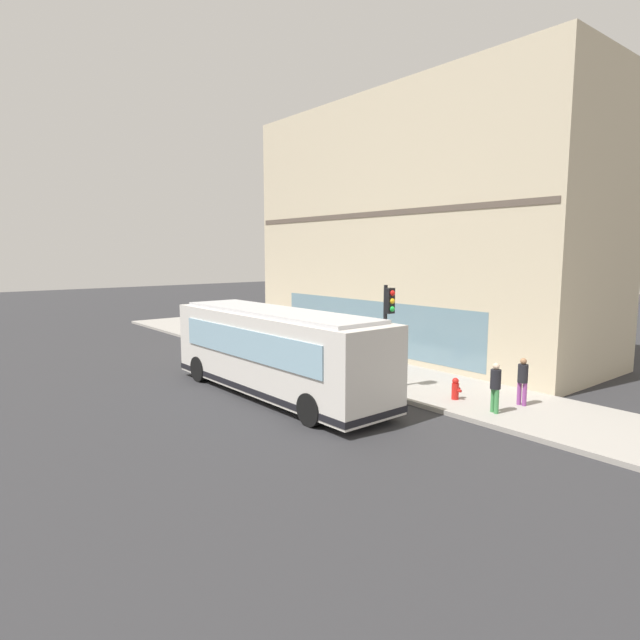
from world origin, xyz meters
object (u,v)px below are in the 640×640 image
at_px(traffic_light_near_corner, 388,317).
at_px(pedestrian_by_light_pole, 495,384).
at_px(fire_hydrant, 455,389).
at_px(newspaper_vending_box, 360,366).
at_px(pedestrian_near_building_entrance, 523,378).
at_px(pedestrian_near_hydrant, 238,321).
at_px(pedestrian_walking_along_curb, 286,327).
at_px(city_bus_nearside, 275,352).

relative_size(traffic_light_near_corner, pedestrian_by_light_pole, 2.41).
bearing_deg(traffic_light_near_corner, fire_hydrant, -70.05).
bearing_deg(newspaper_vending_box, pedestrian_near_building_entrance, -77.11).
bearing_deg(pedestrian_near_building_entrance, pedestrian_near_hydrant, 90.08).
relative_size(fire_hydrant, pedestrian_by_light_pole, 0.47).
bearing_deg(pedestrian_near_building_entrance, fire_hydrant, 121.57).
bearing_deg(fire_hydrant, pedestrian_by_light_pole, -100.30).
bearing_deg(traffic_light_near_corner, newspaper_vending_box, 74.34).
bearing_deg(pedestrian_walking_along_curb, pedestrian_by_light_pole, -98.51).
bearing_deg(newspaper_vending_box, pedestrian_by_light_pole, -90.01).
height_order(pedestrian_near_hydrant, pedestrian_near_building_entrance, pedestrian_near_hydrant).
relative_size(pedestrian_near_hydrant, pedestrian_walking_along_curb, 1.01).
xyz_separation_m(fire_hydrant, pedestrian_near_hydrant, (1.07, 16.07, 0.57)).
xyz_separation_m(city_bus_nearside, pedestrian_walking_along_curb, (5.89, 7.65, -0.48)).
xyz_separation_m(fire_hydrant, newspaper_vending_box, (-0.30, 4.32, 0.09)).
bearing_deg(fire_hydrant, city_bus_nearside, 131.02).
height_order(pedestrian_near_hydrant, pedestrian_walking_along_curb, pedestrian_near_hydrant).
xyz_separation_m(pedestrian_near_hydrant, pedestrian_near_building_entrance, (0.03, -17.85, -0.05)).
xyz_separation_m(city_bus_nearside, traffic_light_near_corner, (3.24, -2.35, 1.23)).
distance_m(pedestrian_walking_along_curb, pedestrian_by_light_pole, 14.19).
bearing_deg(city_bus_nearside, pedestrian_by_light_pole, -59.32).
height_order(pedestrian_near_hydrant, newspaper_vending_box, pedestrian_near_hydrant).
relative_size(traffic_light_near_corner, fire_hydrant, 5.10).
bearing_deg(city_bus_nearside, newspaper_vending_box, -5.77).
bearing_deg(city_bus_nearside, traffic_light_near_corner, -35.97).
distance_m(fire_hydrant, pedestrian_by_light_pole, 1.79).
distance_m(pedestrian_near_hydrant, pedestrian_by_light_pole, 17.80).
xyz_separation_m(pedestrian_near_building_entrance, newspaper_vending_box, (-1.40, 6.10, -0.43)).
bearing_deg(traffic_light_near_corner, city_bus_nearside, 144.03).
xyz_separation_m(pedestrian_walking_along_curb, newspaper_vending_box, (-2.10, -8.03, -0.47)).
xyz_separation_m(traffic_light_near_corner, pedestrian_by_light_pole, (0.55, -4.03, -1.74)).
bearing_deg(pedestrian_walking_along_curb, pedestrian_near_building_entrance, -92.84).
height_order(pedestrian_by_light_pole, pedestrian_near_building_entrance, pedestrian_by_light_pole).
bearing_deg(pedestrian_near_building_entrance, traffic_light_near_corner, 115.23).
height_order(city_bus_nearside, newspaper_vending_box, city_bus_nearside).
height_order(traffic_light_near_corner, pedestrian_near_building_entrance, traffic_light_near_corner).
distance_m(fire_hydrant, pedestrian_walking_along_curb, 12.50).
bearing_deg(pedestrian_near_hydrant, pedestrian_by_light_pole, -94.42).
bearing_deg(newspaper_vending_box, city_bus_nearside, 174.23).
height_order(fire_hydrant, pedestrian_walking_along_curb, pedestrian_walking_along_curb).
relative_size(traffic_light_near_corner, pedestrian_near_hydrant, 2.32).
relative_size(traffic_light_near_corner, newspaper_vending_box, 4.19).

